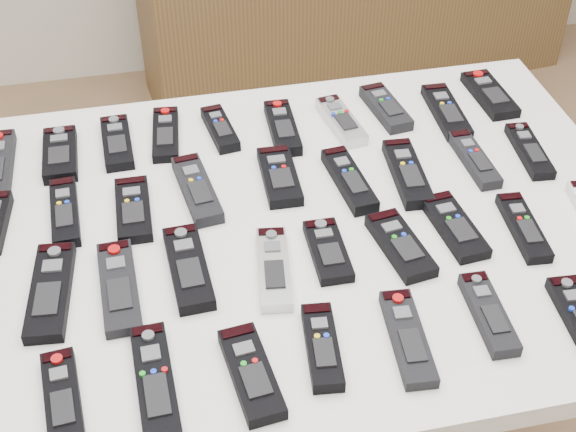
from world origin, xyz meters
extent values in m
cube|color=white|center=(0.06, 0.09, 0.76)|extent=(1.25, 0.88, 0.04)
cylinder|color=beige|center=(-0.51, 0.47, 0.37)|extent=(0.04, 0.04, 0.74)
cylinder|color=beige|center=(0.62, 0.47, 0.37)|extent=(0.04, 0.04, 0.74)
cube|color=black|center=(-0.32, 0.36, 0.79)|extent=(0.06, 0.15, 0.02)
cube|color=black|center=(-0.22, 0.38, 0.79)|extent=(0.06, 0.16, 0.02)
cube|color=black|center=(-0.12, 0.39, 0.79)|extent=(0.07, 0.17, 0.02)
cube|color=black|center=(-0.02, 0.38, 0.79)|extent=(0.06, 0.15, 0.02)
cube|color=black|center=(0.10, 0.36, 0.79)|extent=(0.06, 0.17, 0.02)
cube|color=#B7B7BC|center=(0.22, 0.36, 0.79)|extent=(0.07, 0.16, 0.02)
cube|color=black|center=(0.32, 0.38, 0.79)|extent=(0.07, 0.16, 0.02)
cube|color=black|center=(0.44, 0.35, 0.79)|extent=(0.06, 0.18, 0.02)
cube|color=black|center=(0.55, 0.39, 0.79)|extent=(0.07, 0.17, 0.02)
cube|color=black|center=(-0.31, 0.19, 0.79)|extent=(0.05, 0.17, 0.02)
cube|color=black|center=(-0.20, 0.17, 0.79)|extent=(0.06, 0.16, 0.02)
cube|color=black|center=(-0.08, 0.20, 0.79)|extent=(0.07, 0.19, 0.02)
cube|color=black|center=(0.07, 0.21, 0.79)|extent=(0.07, 0.16, 0.02)
cube|color=black|center=(0.19, 0.17, 0.79)|extent=(0.06, 0.18, 0.02)
cube|color=black|center=(0.30, 0.17, 0.79)|extent=(0.07, 0.19, 0.02)
cube|color=black|center=(0.43, 0.18, 0.79)|extent=(0.04, 0.16, 0.02)
cube|color=black|center=(0.55, 0.19, 0.79)|extent=(0.06, 0.17, 0.02)
cube|color=black|center=(-0.34, 0.00, 0.79)|extent=(0.08, 0.20, 0.02)
cube|color=black|center=(-0.23, -0.01, 0.79)|extent=(0.06, 0.19, 0.02)
cube|color=black|center=(-0.12, 0.01, 0.79)|extent=(0.07, 0.19, 0.02)
cube|color=#B7B7BC|center=(0.01, -0.02, 0.79)|extent=(0.07, 0.18, 0.02)
cube|color=black|center=(0.11, 0.00, 0.79)|extent=(0.06, 0.14, 0.02)
cube|color=black|center=(0.23, -0.01, 0.79)|extent=(0.08, 0.16, 0.02)
cube|color=black|center=(0.33, 0.01, 0.79)|extent=(0.07, 0.17, 0.02)
cube|color=black|center=(0.44, -0.01, 0.79)|extent=(0.06, 0.17, 0.02)
cube|color=black|center=(-0.32, -0.21, 0.79)|extent=(0.06, 0.17, 0.02)
cube|color=black|center=(-0.19, -0.21, 0.79)|extent=(0.06, 0.21, 0.02)
cube|color=black|center=(-0.06, -0.22, 0.79)|extent=(0.07, 0.17, 0.02)
cube|color=black|center=(0.05, -0.19, 0.79)|extent=(0.06, 0.16, 0.02)
cube|color=black|center=(0.17, -0.20, 0.79)|extent=(0.06, 0.18, 0.02)
cube|color=black|center=(0.31, -0.18, 0.79)|extent=(0.05, 0.16, 0.02)
camera|label=1|loc=(-0.16, -0.91, 1.69)|focal=50.00mm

